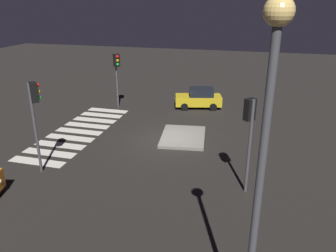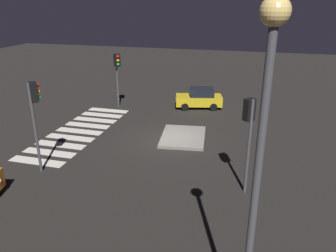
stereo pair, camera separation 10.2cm
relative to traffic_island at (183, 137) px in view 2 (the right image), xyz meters
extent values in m
plane|color=black|center=(0.69, -0.81, -0.09)|extent=(80.00, 80.00, 0.00)
cube|color=gray|center=(0.00, 0.00, 0.00)|extent=(3.94, 3.15, 0.18)
cube|color=gold|center=(-6.55, -0.20, 0.54)|extent=(2.41, 3.94, 0.75)
cube|color=black|center=(-6.60, 0.02, 1.22)|extent=(1.84, 2.17, 0.61)
cylinder|color=black|center=(-5.53, -1.11, 0.21)|extent=(0.35, 0.63, 0.59)
cylinder|color=black|center=(-7.02, -1.49, 0.21)|extent=(0.35, 0.63, 0.59)
cylinder|color=black|center=(-6.07, 1.09, 0.21)|extent=(0.35, 0.63, 0.59)
cylinder|color=black|center=(-7.57, 0.72, 0.21)|extent=(0.35, 0.63, 0.59)
sphere|color=#F2EABF|center=(-5.69, -1.84, 0.54)|extent=(0.20, 0.20, 0.20)
sphere|color=#F2EABF|center=(-6.53, -2.04, 0.54)|extent=(0.20, 0.20, 0.20)
cylinder|color=#47474C|center=(6.15, -6.11, 2.24)|extent=(0.14, 0.14, 4.66)
cube|color=black|center=(6.02, -5.98, 4.09)|extent=(0.54, 0.54, 0.96)
sphere|color=red|center=(5.87, -5.84, 4.39)|extent=(0.22, 0.22, 0.22)
sphere|color=orange|center=(5.87, -5.84, 4.09)|extent=(0.22, 0.22, 0.22)
sphere|color=green|center=(5.87, -5.84, 3.79)|extent=(0.22, 0.22, 0.22)
cylinder|color=#47474C|center=(5.40, 4.13, 2.11)|extent=(0.14, 0.14, 4.40)
cube|color=black|center=(5.28, 4.00, 3.83)|extent=(0.54, 0.54, 0.96)
sphere|color=red|center=(5.14, 3.85, 4.13)|extent=(0.22, 0.22, 0.22)
sphere|color=orange|center=(5.14, 3.85, 3.83)|extent=(0.22, 0.22, 0.22)
sphere|color=green|center=(5.14, 3.85, 3.53)|extent=(0.22, 0.22, 0.22)
cylinder|color=#47474C|center=(-4.92, -6.51, 2.09)|extent=(0.14, 0.14, 4.36)
cube|color=black|center=(-4.79, -6.38, 3.79)|extent=(0.54, 0.54, 0.96)
sphere|color=red|center=(-4.65, -6.24, 4.09)|extent=(0.22, 0.22, 0.22)
sphere|color=orange|center=(-4.65, -6.24, 3.79)|extent=(0.22, 0.22, 0.22)
sphere|color=green|center=(-4.65, -6.24, 3.49)|extent=(0.22, 0.22, 0.22)
cylinder|color=#47474C|center=(12.65, 4.39, 3.87)|extent=(0.18, 0.18, 7.93)
sphere|color=#F9D172|center=(12.65, 4.39, 8.02)|extent=(0.56, 0.56, 0.56)
cube|color=silver|center=(-3.91, -6.98, -0.08)|extent=(0.70, 3.20, 0.02)
cube|color=silver|center=(-2.76, -6.98, -0.08)|extent=(0.70, 3.20, 0.02)
cube|color=silver|center=(-1.61, -6.98, -0.08)|extent=(0.70, 3.20, 0.02)
cube|color=silver|center=(-0.46, -6.98, -0.08)|extent=(0.70, 3.20, 0.02)
cube|color=silver|center=(0.69, -6.98, -0.08)|extent=(0.70, 3.20, 0.02)
cube|color=silver|center=(1.84, -6.98, -0.08)|extent=(0.70, 3.20, 0.02)
cube|color=silver|center=(2.99, -6.98, -0.08)|extent=(0.70, 3.20, 0.02)
cube|color=silver|center=(4.14, -6.98, -0.08)|extent=(0.70, 3.20, 0.02)
cube|color=silver|center=(5.29, -6.98, -0.08)|extent=(0.70, 3.20, 0.02)
camera|label=1|loc=(19.14, 4.09, 8.22)|focal=35.58mm
camera|label=2|loc=(19.11, 4.18, 8.22)|focal=35.58mm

